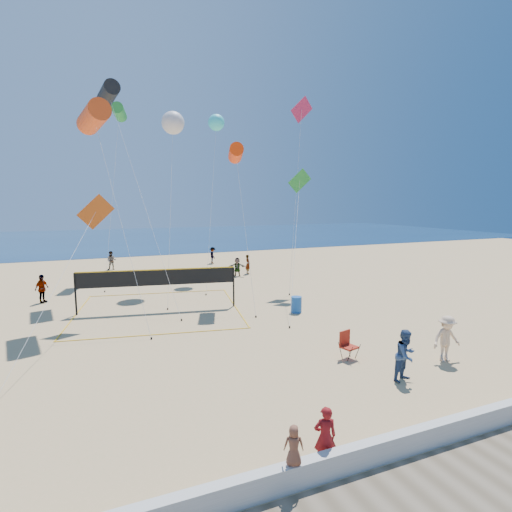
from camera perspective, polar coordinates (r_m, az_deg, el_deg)
name	(u,v)px	position (r m, az deg, el deg)	size (l,w,h in m)	color
ground	(308,406)	(13.19, 7.38, -20.46)	(120.00, 120.00, 0.00)	tan
ocean	(127,238)	(72.53, -17.99, 2.45)	(140.00, 50.00, 0.03)	navy
seawall	(371,453)	(10.92, 16.17, -25.41)	(32.00, 0.30, 0.60)	silver
woman	(325,437)	(10.41, 9.84, -24.10)	(0.55, 0.36, 1.50)	maroon
toddler	(294,445)	(9.49, 5.42, -25.33)	(0.44, 0.28, 0.89)	brown
bystander_a	(406,355)	(15.26, 20.61, -13.13)	(0.89, 0.69, 1.83)	navy
bystander_b	(447,339)	(17.60, 25.57, -10.59)	(1.18, 0.68, 1.83)	#D9B491
far_person_0	(42,289)	(28.08, -28.27, -4.14)	(1.04, 0.43, 1.78)	gray
far_person_1	(237,267)	(33.59, -2.69, -1.58)	(1.46, 0.46, 1.57)	gray
far_person_2	(248,264)	(34.66, -1.17, -1.19)	(0.61, 0.40, 1.68)	gray
far_person_3	(112,261)	(39.05, -19.94, -0.61)	(0.84, 0.65, 1.73)	gray
far_person_4	(213,255)	(40.79, -6.21, 0.10)	(1.07, 0.62, 1.66)	gray
camp_chair	(347,343)	(16.69, 12.89, -12.03)	(0.72, 0.85, 1.23)	maroon
trash_barrel	(296,305)	(22.85, 5.77, -6.92)	(0.61, 0.61, 0.91)	#1951A2
volleyball_net	(158,282)	(23.58, -13.88, -3.66)	(10.43, 10.30, 2.41)	black
kite_0	(94,117)	(23.47, -22.19, 17.89)	(2.76, 6.59, 11.34)	#DD4515
kite_1	(108,93)	(29.95, -20.35, 20.94)	(3.38, 10.13, 13.99)	black
kite_2	(236,153)	(25.31, -2.91, 14.45)	(1.39, 5.43, 9.75)	#FF3807
kite_3	(93,217)	(21.76, -22.27, 5.14)	(4.34, 8.57, 6.64)	#BA4A14
kite_4	(299,187)	(26.97, 6.19, 9.76)	(5.20, 7.19, 8.46)	green
kite_5	(301,118)	(31.21, 6.47, 19.04)	(3.77, 3.79, 13.96)	#C2264F
kite_6	(173,123)	(30.98, -11.78, 18.12)	(2.88, 7.93, 12.71)	silver
kite_7	(216,123)	(34.76, -5.69, 18.42)	(3.98, 8.03, 13.37)	#39DADF
kite_8	(119,112)	(36.04, -18.95, 18.85)	(2.71, 7.39, 14.04)	green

